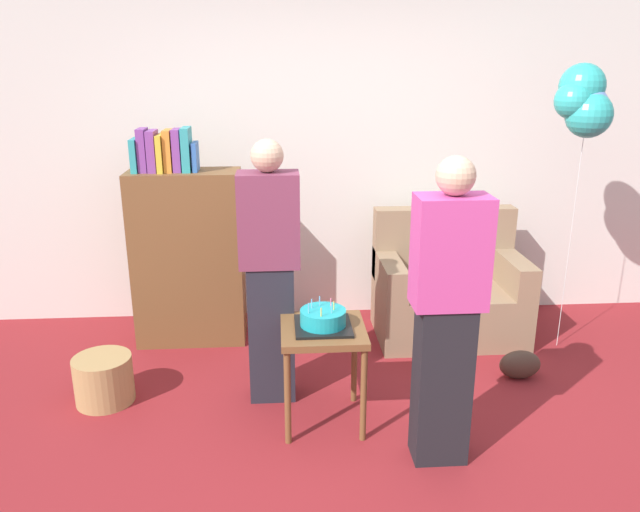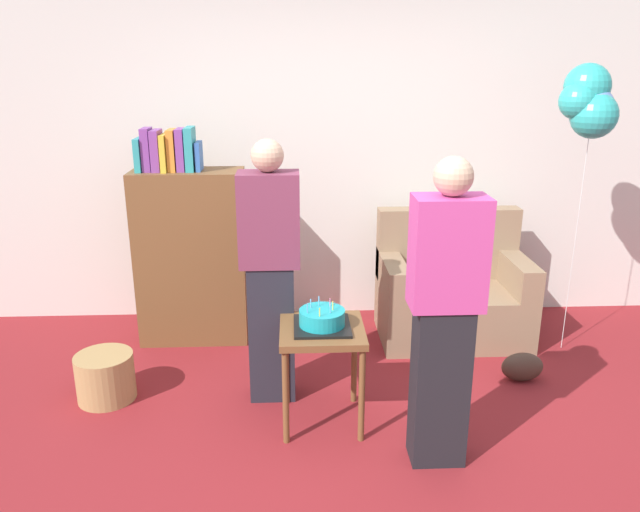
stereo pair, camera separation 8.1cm
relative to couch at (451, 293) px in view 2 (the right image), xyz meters
The scene contains 11 objects.
ground_plane 1.76m from the couch, 119.93° to the right, with size 8.00×8.00×0.00m, color maroon.
wall_back 1.44m from the couch, 147.37° to the left, with size 6.00×0.10×2.70m, color silver.
couch is the anchor object (origin of this frame).
bookshelf 2.00m from the couch, behind, with size 0.80×0.36×1.61m.
side_table 1.58m from the couch, 132.09° to the right, with size 0.48×0.48×0.60m.
birthday_cake 1.60m from the couch, 132.09° to the right, with size 0.32×0.32×0.17m.
person_blowing_candles 1.67m from the couch, 147.58° to the right, with size 0.36×0.22×1.63m.
person_holding_cake 1.69m from the couch, 106.48° to the right, with size 0.36×0.22×1.63m.
wicker_basket 2.56m from the couch, 160.48° to the right, with size 0.36×0.36×0.30m, color #A88451.
handbag 0.84m from the couch, 67.81° to the right, with size 0.28×0.14×0.20m, color #473328.
balloon_bunch 1.65m from the couch, 24.73° to the right, with size 0.38×0.38×2.04m.
Camera 2 is at (-0.35, -2.86, 2.05)m, focal length 34.48 mm.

